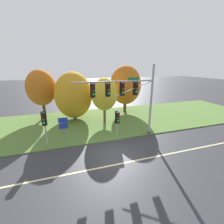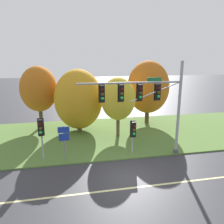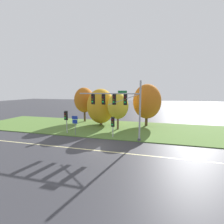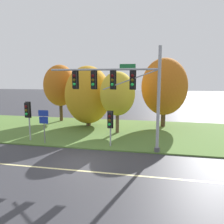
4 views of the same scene
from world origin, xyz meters
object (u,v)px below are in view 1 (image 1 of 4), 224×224
Objects in this scene: pedestrian_signal_further_along at (44,121)px; tree_nearest_road at (41,88)px; traffic_signal_mast at (128,94)px; tree_behind_signpost at (104,94)px; pedestrian_signal_near_kerb at (118,119)px; route_sign_post at (64,127)px; tree_left_of_mast at (74,95)px; tree_mid_verge at (125,85)px.

tree_nearest_road is at bearing 96.78° from pedestrian_signal_further_along.
traffic_signal_mast reaches higher than tree_behind_signpost.
pedestrian_signal_near_kerb is 0.84× the size of pedestrian_signal_further_along.
pedestrian_signal_further_along is 1.20× the size of route_sign_post.
pedestrian_signal_near_kerb is (-0.87, 0.45, -2.62)m from traffic_signal_mast.
pedestrian_signal_further_along is 1.76m from route_sign_post.
tree_behind_signpost is at bearing -33.65° from tree_left_of_mast.
pedestrian_signal_further_along is (-7.78, 0.69, -2.18)m from traffic_signal_mast.
tree_left_of_mast is (1.45, 6.98, 1.53)m from route_sign_post.
traffic_signal_mast is 1.24× the size of tree_left_of_mast.
tree_behind_signpost is (-1.09, 4.85, -0.86)m from traffic_signal_mast.
tree_left_of_mast is at bearing -26.27° from tree_nearest_road.
tree_behind_signpost is at bearing 102.62° from traffic_signal_mast.
route_sign_post is 12.75m from tree_mid_verge.
tree_mid_verge reaches higher than pedestrian_signal_further_along.
pedestrian_signal_near_kerb is at bearing -87.14° from tree_behind_signpost.
pedestrian_signal_further_along is 13.67m from tree_mid_verge.
tree_mid_verge reaches higher than tree_left_of_mast.
pedestrian_signal_further_along is 0.49× the size of tree_nearest_road.
tree_nearest_road is (-1.02, 8.59, 1.87)m from pedestrian_signal_further_along.
tree_mid_verge reaches higher than pedestrian_signal_near_kerb.
route_sign_post is (1.62, -0.41, -0.56)m from pedestrian_signal_further_along.
tree_behind_signpost is (7.72, -4.43, -0.55)m from tree_nearest_road.
tree_left_of_mast is 4.37m from tree_behind_signpost.
tree_nearest_road is at bearing 150.13° from tree_behind_signpost.
route_sign_post is at bearing 177.37° from traffic_signal_mast.
route_sign_post is 0.47× the size of tree_behind_signpost.
tree_mid_verge is (9.43, 8.24, 2.42)m from route_sign_post.
route_sign_post is 7.08m from tree_behind_signpost.
tree_nearest_road is (-7.94, 8.83, 2.31)m from pedestrian_signal_near_kerb.
tree_nearest_road is 1.04× the size of tree_left_of_mast.
pedestrian_signal_near_kerb is 1.01× the size of route_sign_post.
tree_mid_verge reaches higher than tree_behind_signpost.
pedestrian_signal_near_kerb is at bearing -117.10° from tree_mid_verge.
traffic_signal_mast is 1.39× the size of tree_behind_signpost.
tree_nearest_road is 0.93× the size of tree_mid_verge.
tree_behind_signpost is (5.08, 4.56, 1.88)m from route_sign_post.
pedestrian_signal_near_kerb is at bearing -60.55° from tree_left_of_mast.
pedestrian_signal_further_along is at bearing 177.99° from pedestrian_signal_near_kerb.
tree_left_of_mast is (-3.85, 6.81, 1.41)m from pedestrian_signal_near_kerb.
route_sign_post is at bearing -14.08° from pedestrian_signal_further_along.
pedestrian_signal_near_kerb reaches higher than route_sign_post.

